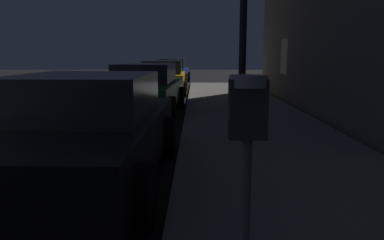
{
  "coord_description": "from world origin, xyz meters",
  "views": [
    {
      "loc": [
        4.29,
        -2.69,
        1.68
      ],
      "look_at": [
        4.24,
        1.04,
        1.02
      ],
      "focal_mm": 34.71,
      "sensor_mm": 36.0,
      "label": 1
    }
  ],
  "objects_px": {
    "car_green": "(146,89)",
    "car_yellow_cab": "(163,77)",
    "car_black": "(86,130)",
    "car_blue": "(172,71)",
    "parking_meter": "(247,144)"
  },
  "relations": [
    {
      "from": "car_green",
      "to": "car_yellow_cab",
      "type": "relative_size",
      "value": 1.09
    },
    {
      "from": "car_black",
      "to": "car_yellow_cab",
      "type": "height_order",
      "value": "same"
    },
    {
      "from": "car_yellow_cab",
      "to": "car_blue",
      "type": "bearing_deg",
      "value": 90.01
    },
    {
      "from": "car_green",
      "to": "car_black",
      "type": "bearing_deg",
      "value": -89.99
    },
    {
      "from": "car_yellow_cab",
      "to": "car_blue",
      "type": "relative_size",
      "value": 0.96
    },
    {
      "from": "car_black",
      "to": "car_yellow_cab",
      "type": "distance_m",
      "value": 11.46
    },
    {
      "from": "car_green",
      "to": "car_blue",
      "type": "relative_size",
      "value": 1.05
    },
    {
      "from": "car_black",
      "to": "parking_meter",
      "type": "bearing_deg",
      "value": -59.7
    },
    {
      "from": "parking_meter",
      "to": "car_blue",
      "type": "distance_m",
      "value": 20.36
    },
    {
      "from": "car_black",
      "to": "car_green",
      "type": "xyz_separation_m",
      "value": [
        -0.0,
        5.86,
        -0.0
      ]
    },
    {
      "from": "parking_meter",
      "to": "car_blue",
      "type": "bearing_deg",
      "value": 94.78
    },
    {
      "from": "car_blue",
      "to": "car_yellow_cab",
      "type": "bearing_deg",
      "value": -89.99
    },
    {
      "from": "parking_meter",
      "to": "car_black",
      "type": "bearing_deg",
      "value": 120.3
    },
    {
      "from": "parking_meter",
      "to": "car_blue",
      "type": "xyz_separation_m",
      "value": [
        -1.7,
        20.28,
        -0.52
      ]
    },
    {
      "from": "parking_meter",
      "to": "car_green",
      "type": "bearing_deg",
      "value": 100.95
    }
  ]
}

